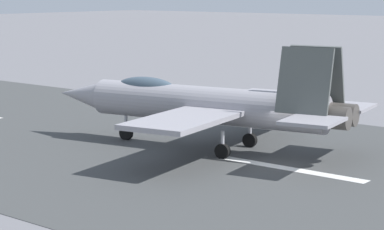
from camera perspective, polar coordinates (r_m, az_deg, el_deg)
The scene contains 6 objects.
ground_plane at distance 36.02m, azimuth 6.80°, elevation -3.98°, with size 400.00×400.00×0.00m, color slate.
runway_strip at distance 36.00m, azimuth 6.82°, elevation -3.97°, with size 240.00×26.00×0.02m.
fighter_jet at distance 39.53m, azimuth 0.97°, elevation 0.87°, with size 18.16×14.93×5.63m.
crew_person at distance 55.87m, azimuth -6.23°, elevation 1.66°, with size 0.65×0.44×1.64m.
marker_cone_mid at distance 52.91m, azimuth 1.61°, elevation 0.69°, with size 0.44×0.44×0.55m, color orange.
marker_cone_far at distance 60.31m, azimuth -6.83°, elevation 1.70°, with size 0.44×0.44×0.55m, color orange.
Camera 1 is at (-18.68, 29.65, 8.31)m, focal length 70.75 mm.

